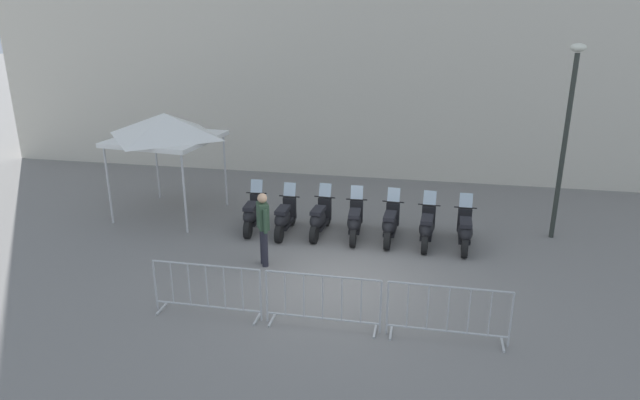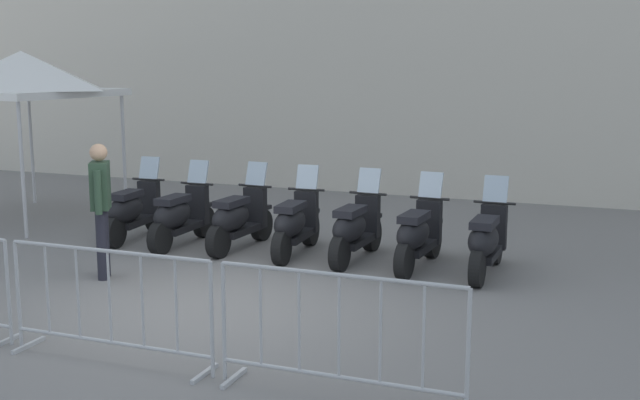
# 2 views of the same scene
# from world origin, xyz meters

# --- Properties ---
(ground_plane) EXTENTS (120.00, 120.00, 0.00)m
(ground_plane) POSITION_xyz_m (0.00, 0.00, 0.00)
(ground_plane) COLOR slate
(motorcycle_0) EXTENTS (0.66, 1.72, 1.24)m
(motorcycle_0) POSITION_xyz_m (-2.99, 2.21, 0.45)
(motorcycle_0) COLOR black
(motorcycle_0) RESTS_ON ground
(motorcycle_1) EXTENTS (0.57, 1.73, 1.24)m
(motorcycle_1) POSITION_xyz_m (-2.08, 2.21, 0.45)
(motorcycle_1) COLOR black
(motorcycle_1) RESTS_ON ground
(motorcycle_2) EXTENTS (0.56, 1.72, 1.24)m
(motorcycle_2) POSITION_xyz_m (-1.19, 2.44, 0.45)
(motorcycle_2) COLOR black
(motorcycle_2) RESTS_ON ground
(motorcycle_3) EXTENTS (0.65, 1.72, 1.24)m
(motorcycle_3) POSITION_xyz_m (-0.28, 2.50, 0.45)
(motorcycle_3) COLOR black
(motorcycle_3) RESTS_ON ground
(motorcycle_4) EXTENTS (0.56, 1.73, 1.24)m
(motorcycle_4) POSITION_xyz_m (0.62, 2.60, 0.45)
(motorcycle_4) COLOR black
(motorcycle_4) RESTS_ON ground
(motorcycle_5) EXTENTS (0.56, 1.73, 1.24)m
(motorcycle_5) POSITION_xyz_m (1.53, 2.63, 0.45)
(motorcycle_5) COLOR black
(motorcycle_5) RESTS_ON ground
(motorcycle_6) EXTENTS (0.57, 1.73, 1.24)m
(motorcycle_6) POSITION_xyz_m (2.44, 2.70, 0.45)
(motorcycle_6) COLOR black
(motorcycle_6) RESTS_ON ground
(barrier_segment_0) EXTENTS (2.14, 0.66, 1.07)m
(barrier_segment_0) POSITION_xyz_m (-2.03, -2.04, 0.53)
(barrier_segment_0) COLOR #B2B5B7
(barrier_segment_0) RESTS_ON ground
(barrier_segment_1) EXTENTS (2.14, 0.66, 1.07)m
(barrier_segment_1) POSITION_xyz_m (0.20, -1.79, 0.53)
(barrier_segment_1) COLOR #B2B5B7
(barrier_segment_1) RESTS_ON ground
(barrier_segment_2) EXTENTS (2.14, 0.66, 1.07)m
(barrier_segment_2) POSITION_xyz_m (2.43, -1.54, 0.53)
(barrier_segment_2) COLOR #B2B5B7
(barrier_segment_2) RESTS_ON ground
(street_lamp) EXTENTS (0.36, 0.36, 4.84)m
(street_lamp) POSITION_xyz_m (4.56, 4.11, 2.99)
(street_lamp) COLOR #2D332D
(street_lamp) RESTS_ON ground
(officer_near_row_end) EXTENTS (0.39, 0.46, 1.73)m
(officer_near_row_end) POSITION_xyz_m (-1.87, 0.35, 0.98)
(officer_near_row_end) COLOR #23232D
(officer_near_row_end) RESTS_ON ground
(canopy_tent) EXTENTS (2.57, 2.57, 2.91)m
(canopy_tent) POSITION_xyz_m (-5.72, 2.70, 2.52)
(canopy_tent) COLOR silver
(canopy_tent) RESTS_ON ground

